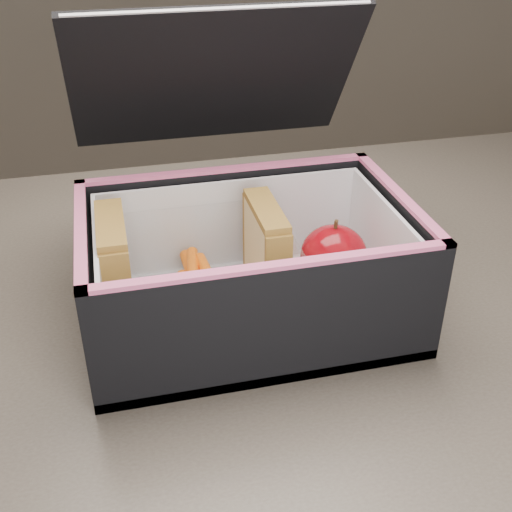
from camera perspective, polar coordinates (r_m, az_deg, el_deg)
The scene contains 8 objects.
kitchen_table at distance 0.73m, azimuth 2.08°, elevation -10.12°, with size 1.20×0.80×0.75m.
lunch_bag at distance 0.62m, azimuth -0.80°, elevation -0.14°, with size 0.31×0.32×0.28m.
plastic_tub at distance 0.62m, azimuth -5.57°, elevation -1.53°, with size 0.19×0.14×0.08m, color white, non-canonical shape.
sandwich_left at distance 0.61m, azimuth -12.34°, elevation -1.17°, with size 0.03×0.09×0.10m.
sandwich_right at distance 0.63m, azimuth 0.89°, elevation 0.35°, with size 0.02×0.09×0.10m.
carrot_sticks at distance 0.63m, azimuth -5.29°, elevation -3.44°, with size 0.05×0.15×0.03m.
paper_napkin at distance 0.67m, azimuth 6.55°, elevation -2.42°, with size 0.07×0.07×0.01m, color white.
red_apple at distance 0.65m, azimuth 6.91°, elevation 0.05°, with size 0.07×0.07×0.07m.
Camera 1 is at (-0.15, -0.52, 1.14)m, focal length 45.00 mm.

